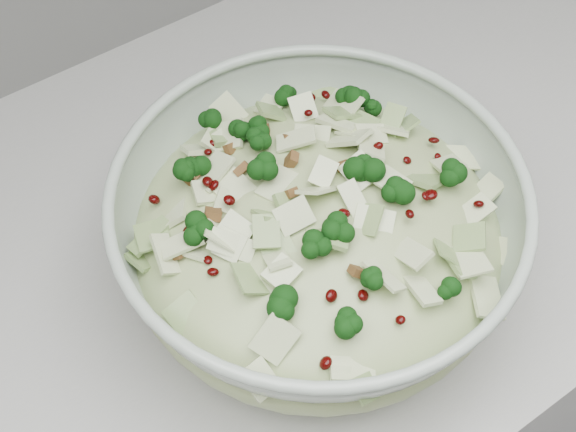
% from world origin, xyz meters
% --- Properties ---
extents(mixing_bowl, '(0.35, 0.35, 0.13)m').
position_xyz_m(mixing_bowl, '(0.12, 1.60, 0.97)').
color(mixing_bowl, '#A3B4A4').
rests_on(mixing_bowl, counter).
extents(salad, '(0.41, 0.41, 0.13)m').
position_xyz_m(salad, '(0.12, 1.60, 0.99)').
color(salad, '#ACBC80').
rests_on(salad, mixing_bowl).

